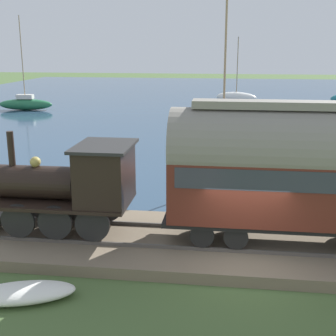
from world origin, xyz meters
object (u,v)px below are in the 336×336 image
Objects in this scene: steam_locomotive at (76,182)px; beached_dinghy at (22,293)px; sailboat_white at (236,97)px; sailboat_green at (26,104)px; sailboat_red at (222,175)px; passenger_coach at (299,167)px; rowboat_mid_harbor at (319,161)px.

steam_locomotive is 4.36m from beached_dinghy.
sailboat_white is (41.08, -5.77, -1.50)m from steam_locomotive.
steam_locomotive is 0.54× the size of sailboat_green.
sailboat_white is at bearing 2.73° from sailboat_red.
sailboat_green is at bearing 36.06° from passenger_coach.
sailboat_white is 23.68m from sailboat_green.
rowboat_mid_harbor is at bearing -44.44° from sailboat_red.
sailboat_green is 3.16× the size of beached_dinghy.
steam_locomotive is 35.97m from sailboat_green.
steam_locomotive is at bearing -172.14° from sailboat_white.
sailboat_green is at bearing 128.11° from sailboat_white.
sailboat_green is (32.11, 16.14, -1.50)m from steam_locomotive.
steam_locomotive is at bearing 90.00° from passenger_coach.
steam_locomotive is 0.61× the size of passenger_coach.
steam_locomotive is 1.71× the size of beached_dinghy.
steam_locomotive is at bearing 112.08° from rowboat_mid_harbor.
sailboat_white is 2.97× the size of rowboat_mid_harbor.
sailboat_white reaches higher than passenger_coach.
sailboat_red reaches higher than beached_dinghy.
sailboat_white is 2.50× the size of beached_dinghy.
rowboat_mid_harbor is (-28.81, -4.42, -0.48)m from sailboat_white.
sailboat_white is 0.79× the size of sailboat_green.
sailboat_green is (24.58, 20.89, 0.16)m from sailboat_red.
rowboat_mid_harbor is at bearing -39.70° from steam_locomotive.
steam_locomotive is 16.07m from rowboat_mid_harbor.
rowboat_mid_harbor is (4.74, -5.44, -0.32)m from sailboat_red.
passenger_coach reaches higher than rowboat_mid_harbor.
sailboat_red is at bearing 18.26° from passenger_coach.
sailboat_white is 29.15m from rowboat_mid_harbor.
sailboat_red is 33.57m from sailboat_white.
beached_dinghy is at bearing 160.62° from sailboat_red.
sailboat_green is 3.75× the size of rowboat_mid_harbor.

